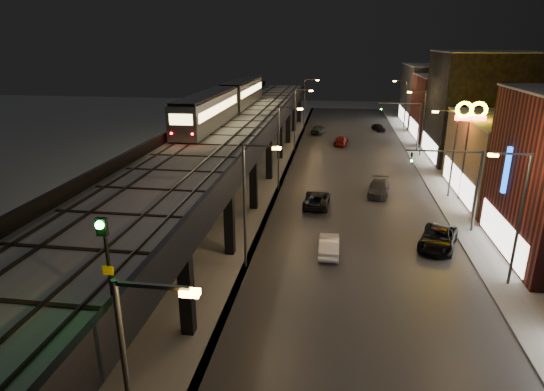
{
  "coord_description": "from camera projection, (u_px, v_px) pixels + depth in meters",
  "views": [
    {
      "loc": [
        5.31,
        -15.55,
        15.37
      ],
      "look_at": [
        0.98,
        14.52,
        5.0
      ],
      "focal_mm": 30.0,
      "sensor_mm": 36.0,
      "label": 1
    }
  ],
  "objects": [
    {
      "name": "building_c",
      "position": [
        523.0,
        159.0,
        45.67
      ],
      "size": [
        12.2,
        15.2,
        8.16
      ],
      "color": "#80684D",
      "rests_on": "ground"
    },
    {
      "name": "traffic_light_rig_b",
      "position": [
        411.0,
        120.0,
        65.36
      ],
      "size": [
        6.1,
        0.34,
        7.0
      ],
      "color": "#38383A",
      "rests_on": "ground"
    },
    {
      "name": "under_viaduct_pavement",
      "position": [
        238.0,
        177.0,
        53.83
      ],
      "size": [
        11.0,
        120.0,
        0.06
      ],
      "primitive_type": "cube",
      "color": "#9FA1A8",
      "rests_on": "ground"
    },
    {
      "name": "road_surface",
      "position": [
        354.0,
        182.0,
        52.01
      ],
      "size": [
        17.0,
        120.0,
        0.06
      ],
      "primitive_type": "cube",
      "color": "#46474D",
      "rests_on": "ground"
    },
    {
      "name": "car_near_white",
      "position": [
        329.0,
        246.0,
        34.3
      ],
      "size": [
        1.52,
        4.28,
        1.41
      ],
      "primitive_type": "imported",
      "rotation": [
        0.0,
        0.0,
        3.15
      ],
      "color": "white",
      "rests_on": "ground"
    },
    {
      "name": "car_onc_dark",
      "position": [
        438.0,
        239.0,
        35.3
      ],
      "size": [
        4.09,
        5.96,
        1.51
      ],
      "primitive_type": "imported",
      "rotation": [
        0.0,
        0.0,
        -0.32
      ],
      "color": "black",
      "rests_on": "ground"
    },
    {
      "name": "car_onc_red",
      "position": [
        378.0,
        128.0,
        81.3
      ],
      "size": [
        2.56,
        3.91,
        1.24
      ],
      "primitive_type": "imported",
      "rotation": [
        0.0,
        0.0,
        0.33
      ],
      "color": "black",
      "rests_on": "ground"
    },
    {
      "name": "sign_carwash",
      "position": [
        514.0,
        179.0,
        33.68
      ],
      "size": [
        1.56,
        0.35,
        8.07
      ],
      "color": "#38383A",
      "rests_on": "ground"
    },
    {
      "name": "viaduct_parapet_far",
      "position": [
        192.0,
        123.0,
        49.41
      ],
      "size": [
        0.3,
        100.0,
        1.1
      ],
      "primitive_type": "cube",
      "color": "black",
      "rests_on": "elevated_viaduct"
    },
    {
      "name": "streetlight_left_4",
      "position": [
        306.0,
        100.0,
        81.38
      ],
      "size": [
        2.57,
        0.28,
        9.0
      ],
      "color": "#38383A",
      "rests_on": "ground"
    },
    {
      "name": "viaduct_trackbed",
      "position": [
        231.0,
        129.0,
        48.95
      ],
      "size": [
        8.4,
        100.0,
        0.32
      ],
      "color": "#B2B7C1",
      "rests_on": "elevated_viaduct"
    },
    {
      "name": "car_far_white",
      "position": [
        318.0,
        130.0,
        78.87
      ],
      "size": [
        2.71,
        4.69,
        1.5
      ],
      "primitive_type": "imported",
      "rotation": [
        0.0,
        0.0,
        2.92
      ],
      "color": "#404347",
      "rests_on": "ground"
    },
    {
      "name": "viaduct_parapet_streetside",
      "position": [
        271.0,
        125.0,
        48.23
      ],
      "size": [
        0.3,
        100.0,
        1.1
      ],
      "primitive_type": "cube",
      "color": "black",
      "rests_on": "elevated_viaduct"
    },
    {
      "name": "streetlight_left_2",
      "position": [
        281.0,
        143.0,
        47.65
      ],
      "size": [
        2.57,
        0.28,
        9.0
      ],
      "color": "#38383A",
      "rests_on": "ground"
    },
    {
      "name": "streetlight_right_3",
      "position": [
        421.0,
        119.0,
        62.2
      ],
      "size": [
        2.56,
        0.28,
        9.0
      ],
      "color": "#38383A",
      "rests_on": "ground"
    },
    {
      "name": "car_mid_dark",
      "position": [
        341.0,
        141.0,
        70.24
      ],
      "size": [
        2.42,
        4.79,
        1.33
      ],
      "primitive_type": "imported",
      "rotation": [
        0.0,
        0.0,
        3.02
      ],
      "color": "maroon",
      "rests_on": "ground"
    },
    {
      "name": "subway_train",
      "position": [
        228.0,
        100.0,
        57.21
      ],
      "size": [
        2.91,
        35.73,
        3.47
      ],
      "color": "gray",
      "rests_on": "viaduct_trackbed"
    },
    {
      "name": "car_mid_silver",
      "position": [
        317.0,
        200.0,
        44.21
      ],
      "size": [
        2.54,
        5.19,
        1.42
      ],
      "primitive_type": "imported",
      "rotation": [
        0.0,
        0.0,
        3.11
      ],
      "color": "black",
      "rests_on": "ground"
    },
    {
      "name": "building_d",
      "position": [
        481.0,
        107.0,
        59.69
      ],
      "size": [
        12.2,
        13.2,
        14.16
      ],
      "color": "black",
      "rests_on": "ground"
    },
    {
      "name": "streetlight_left_1",
      "position": [
        248.0,
        198.0,
        30.79
      ],
      "size": [
        2.57,
        0.28,
        9.0
      ],
      "color": "#38383A",
      "rests_on": "ground"
    },
    {
      "name": "streetlight_left_0",
      "position": [
        136.0,
        389.0,
        13.93
      ],
      "size": [
        2.57,
        0.28,
        9.0
      ],
      "color": "#38383A",
      "rests_on": "ground"
    },
    {
      "name": "streetlight_left_3",
      "position": [
        297.0,
        116.0,
        64.51
      ],
      "size": [
        2.57,
        0.28,
        9.0
      ],
      "color": "#38383A",
      "rests_on": "ground"
    },
    {
      "name": "sidewalk_right",
      "position": [
        445.0,
        185.0,
        50.65
      ],
      "size": [
        4.0,
        120.0,
        0.14
      ],
      "primitive_type": "cube",
      "color": "#9FA1A8",
      "rests_on": "ground"
    },
    {
      "name": "sign_mcdonalds",
      "position": [
        470.0,
        121.0,
        43.8
      ],
      "size": [
        2.95,
        0.58,
        9.91
      ],
      "color": "#38383A",
      "rests_on": "ground"
    },
    {
      "name": "traffic_light_rig_a",
      "position": [
        464.0,
        181.0,
        37.26
      ],
      "size": [
        6.1,
        0.34,
        7.0
      ],
      "color": "#38383A",
      "rests_on": "ground"
    },
    {
      "name": "streetlight_right_1",
      "position": [
        517.0,
        211.0,
        28.48
      ],
      "size": [
        2.56,
        0.28,
        9.0
      ],
      "color": "#38383A",
      "rests_on": "ground"
    },
    {
      "name": "elevated_viaduct",
      "position": [
        231.0,
        136.0,
        49.07
      ],
      "size": [
        9.0,
        100.0,
        6.3
      ],
      "color": "black",
      "rests_on": "ground"
    },
    {
      "name": "building_f",
      "position": [
        438.0,
        95.0,
        86.4
      ],
      "size": [
        12.2,
        16.2,
        11.16
      ],
      "color": "#3F3F43",
      "rests_on": "ground"
    },
    {
      "name": "rail_signal",
      "position": [
        105.0,
        245.0,
        14.97
      ],
      "size": [
        0.39,
        0.45,
        3.33
      ],
      "color": "black",
      "rests_on": "viaduct_trackbed"
    },
    {
      "name": "streetlight_right_2",
      "position": [
        451.0,
        148.0,
        45.34
      ],
      "size": [
        2.56,
        0.28,
        9.0
      ],
      "color": "#38383A",
      "rests_on": "ground"
    },
    {
      "name": "streetlight_right_4",
      "position": [
        404.0,
        102.0,
        79.06
      ],
      "size": [
        2.56,
        0.28,
        9.0
      ],
      "color": "#38383A",
      "rests_on": "ground"
    },
    {
      "name": "building_e",
      "position": [
        454.0,
        108.0,
        73.45
      ],
      "size": [
        12.2,
        12.2,
        10.16
      ],
      "color": "maroon",
      "rests_on": "ground"
    },
    {
      "name": "car_onc_white",
      "position": [
        379.0,
        189.0,
        47.44
      ],
      "size": [
        2.75,
        5.27,
        1.46
      ],
      "primitive_type": "imported",
      "rotation": [
        0.0,
        0.0,
        -0.15
      ],
      "color": "#3E3F42",
      "rests_on": "ground"
    }
  ]
}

